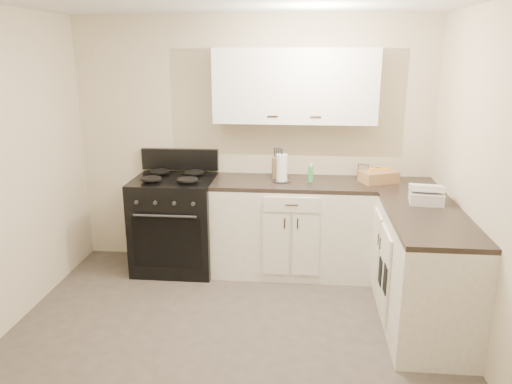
# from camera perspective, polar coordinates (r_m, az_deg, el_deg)

# --- Properties ---
(floor) EXTENTS (3.60, 3.60, 0.00)m
(floor) POSITION_cam_1_polar(r_m,az_deg,el_deg) (3.90, -3.23, -17.92)
(floor) COLOR #473F38
(floor) RESTS_ON ground
(wall_back) EXTENTS (3.60, 0.00, 3.60)m
(wall_back) POSITION_cam_1_polar(r_m,az_deg,el_deg) (5.11, -0.42, 5.56)
(wall_back) COLOR beige
(wall_back) RESTS_ON ground
(wall_right) EXTENTS (0.00, 3.60, 3.60)m
(wall_right) POSITION_cam_1_polar(r_m,az_deg,el_deg) (3.57, 26.36, -0.72)
(wall_right) COLOR beige
(wall_right) RESTS_ON ground
(wall_front) EXTENTS (3.60, 0.00, 3.60)m
(wall_front) POSITION_cam_1_polar(r_m,az_deg,el_deg) (1.75, -13.09, -16.29)
(wall_front) COLOR beige
(wall_front) RESTS_ON ground
(base_cabinets_back) EXTENTS (1.55, 0.60, 0.90)m
(base_cabinets_back) POSITION_cam_1_polar(r_m,az_deg,el_deg) (5.00, 4.10, -4.21)
(base_cabinets_back) COLOR white
(base_cabinets_back) RESTS_ON floor
(base_cabinets_right) EXTENTS (0.60, 1.90, 0.90)m
(base_cabinets_right) POSITION_cam_1_polar(r_m,az_deg,el_deg) (4.51, 17.79, -7.31)
(base_cabinets_right) COLOR white
(base_cabinets_right) RESTS_ON floor
(countertop_back) EXTENTS (1.55, 0.60, 0.04)m
(countertop_back) POSITION_cam_1_polar(r_m,az_deg,el_deg) (4.86, 4.21, 1.00)
(countertop_back) COLOR black
(countertop_back) RESTS_ON base_cabinets_back
(countertop_right) EXTENTS (0.60, 1.90, 0.04)m
(countertop_right) POSITION_cam_1_polar(r_m,az_deg,el_deg) (4.35, 18.31, -1.60)
(countertop_right) COLOR black
(countertop_right) RESTS_ON base_cabinets_right
(upper_cabinets) EXTENTS (1.55, 0.30, 0.70)m
(upper_cabinets) POSITION_cam_1_polar(r_m,az_deg,el_deg) (4.86, 4.48, 12.00)
(upper_cabinets) COLOR white
(upper_cabinets) RESTS_ON wall_back
(stove) EXTENTS (0.80, 0.68, 0.97)m
(stove) POSITION_cam_1_polar(r_m,az_deg,el_deg) (5.13, -9.18, -3.73)
(stove) COLOR black
(stove) RESTS_ON floor
(knife_block) EXTENTS (0.12, 0.11, 0.22)m
(knife_block) POSITION_cam_1_polar(r_m,az_deg,el_deg) (4.91, 2.48, 2.75)
(knife_block) COLOR tan
(knife_block) RESTS_ON countertop_back
(paper_towel) EXTENTS (0.15, 0.15, 0.27)m
(paper_towel) POSITION_cam_1_polar(r_m,az_deg,el_deg) (4.81, 2.96, 2.75)
(paper_towel) COLOR white
(paper_towel) RESTS_ON countertop_back
(soap_bottle) EXTENTS (0.07, 0.07, 0.16)m
(soap_bottle) POSITION_cam_1_polar(r_m,az_deg,el_deg) (4.83, 6.25, 2.06)
(soap_bottle) COLOR green
(soap_bottle) RESTS_ON countertop_back
(picture_frame) EXTENTS (0.11, 0.06, 0.13)m
(picture_frame) POSITION_cam_1_polar(r_m,az_deg,el_deg) (5.11, 12.12, 2.40)
(picture_frame) COLOR black
(picture_frame) RESTS_ON countertop_back
(wicker_basket) EXTENTS (0.39, 0.33, 0.11)m
(wicker_basket) POSITION_cam_1_polar(r_m,az_deg,el_deg) (4.94, 13.83, 1.72)
(wicker_basket) COLOR tan
(wicker_basket) RESTS_ON countertop_right
(countertop_grill) EXTENTS (0.30, 0.28, 0.10)m
(countertop_grill) POSITION_cam_1_polar(r_m,az_deg,el_deg) (4.39, 18.86, -0.56)
(countertop_grill) COLOR white
(countertop_grill) RESTS_ON countertop_right
(oven_mitt_near) EXTENTS (0.02, 0.13, 0.22)m
(oven_mitt_near) POSITION_cam_1_polar(r_m,az_deg,el_deg) (4.03, 14.59, -9.64)
(oven_mitt_near) COLOR black
(oven_mitt_near) RESTS_ON base_cabinets_right
(oven_mitt_far) EXTENTS (0.02, 0.13, 0.22)m
(oven_mitt_far) POSITION_cam_1_polar(r_m,az_deg,el_deg) (4.26, 14.07, -8.81)
(oven_mitt_far) COLOR black
(oven_mitt_far) RESTS_ON base_cabinets_right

